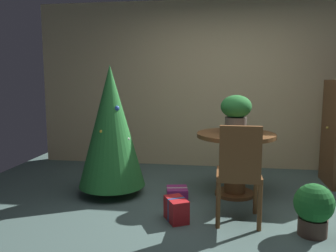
{
  "coord_description": "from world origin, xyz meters",
  "views": [
    {
      "loc": [
        -0.06,
        -3.35,
        1.43
      ],
      "look_at": [
        -0.64,
        0.47,
        0.88
      ],
      "focal_mm": 37.2,
      "sensor_mm": 36.0,
      "label": 1
    }
  ],
  "objects": [
    {
      "name": "flower_vase",
      "position": [
        0.12,
        0.81,
        1.02
      ],
      "size": [
        0.36,
        0.36,
        0.45
      ],
      "color": "#665B51",
      "rests_on": "round_dining_table"
    },
    {
      "name": "ground_plane",
      "position": [
        0.0,
        0.0,
        0.0
      ],
      "size": [
        6.6,
        6.6,
        0.0
      ],
      "primitive_type": "plane",
      "color": "#4C6660"
    },
    {
      "name": "back_wall_panel",
      "position": [
        0.0,
        2.2,
        1.3
      ],
      "size": [
        6.0,
        0.1,
        2.6
      ],
      "primitive_type": "cube",
      "color": "beige",
      "rests_on": "ground_plane"
    },
    {
      "name": "round_dining_table",
      "position": [
        0.13,
        0.8,
        0.5
      ],
      "size": [
        0.93,
        0.93,
        0.76
      ],
      "color": "brown",
      "rests_on": "ground_plane"
    },
    {
      "name": "gift_box_red",
      "position": [
        -0.48,
        -0.06,
        0.12
      ],
      "size": [
        0.29,
        0.33,
        0.23
      ],
      "color": "red",
      "rests_on": "ground_plane"
    },
    {
      "name": "wooden_chair_near",
      "position": [
        0.13,
        -0.05,
        0.55
      ],
      "size": [
        0.43,
        0.45,
        0.99
      ],
      "color": "brown",
      "rests_on": "ground_plane"
    },
    {
      "name": "gift_box_purple",
      "position": [
        -0.55,
        0.58,
        0.06
      ],
      "size": [
        0.28,
        0.29,
        0.13
      ],
      "color": "#9E287A",
      "rests_on": "ground_plane"
    },
    {
      "name": "holiday_tree",
      "position": [
        -1.36,
        0.63,
        0.84
      ],
      "size": [
        0.8,
        0.8,
        1.57
      ],
      "color": "brown",
      "rests_on": "ground_plane"
    },
    {
      "name": "potted_plant",
      "position": [
        0.79,
        -0.19,
        0.26
      ],
      "size": [
        0.35,
        0.35,
        0.48
      ],
      "color": "#4C382D",
      "rests_on": "ground_plane"
    }
  ]
}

